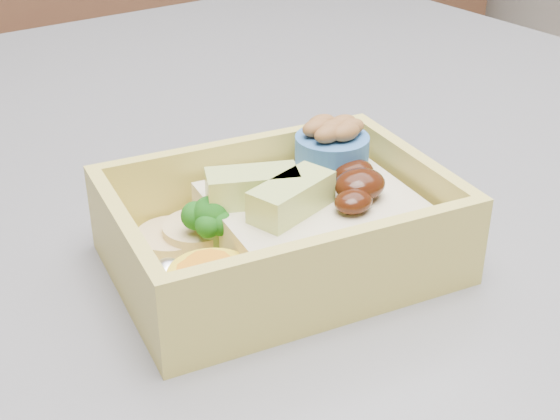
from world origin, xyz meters
TOP-DOWN VIEW (x-y plane):
  - bento_box at (0.16, -0.18)m, footprint 0.18×0.15m

SIDE VIEW (x-z plane):
  - bento_box at x=0.16m, z-range 0.91..0.97m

